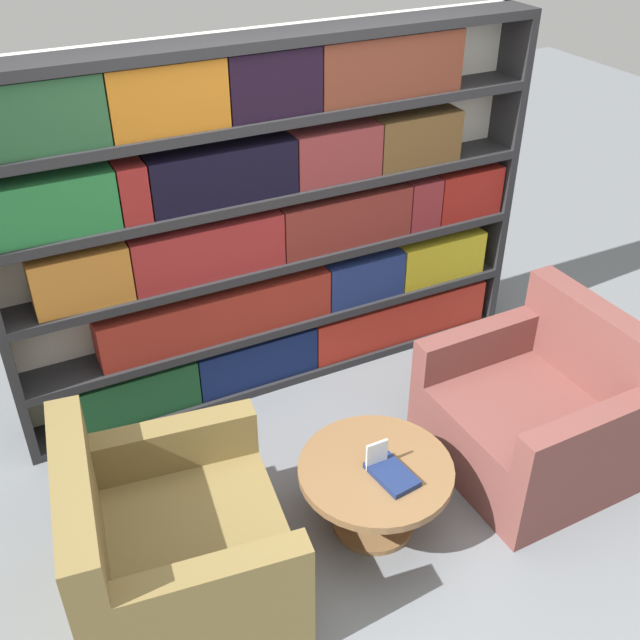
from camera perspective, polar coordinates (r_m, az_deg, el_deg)
ground_plane at (r=3.76m, az=6.25°, el=-15.76°), size 14.00×14.00×0.00m
bookshelf at (r=4.14m, az=-3.43°, el=7.09°), size 3.03×0.30×2.02m
armchair_left at (r=3.34m, az=-11.18°, el=-16.98°), size 0.98×1.03×0.86m
armchair_right at (r=4.05m, az=16.12°, el=-7.07°), size 0.88×0.94×0.86m
coffee_table at (r=3.58m, az=4.22°, el=-12.31°), size 0.72×0.72×0.38m
table_sign at (r=3.46m, az=4.33°, el=-10.35°), size 0.11×0.06×0.15m
stray_book at (r=3.46m, az=5.50°, el=-11.64°), size 0.18×0.26×0.03m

